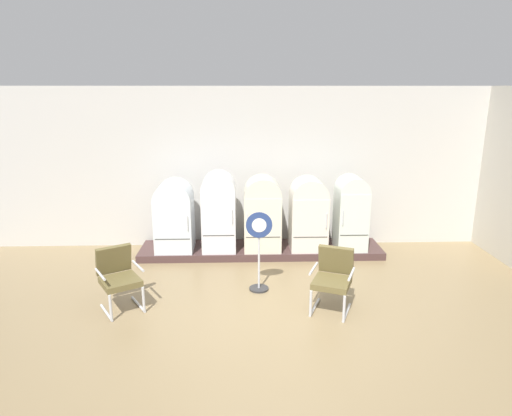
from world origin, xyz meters
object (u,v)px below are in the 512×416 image
object	(u,v)px
refrigerator_0	(174,214)
sign_stand	(259,255)
refrigerator_3	(308,212)
armchair_right	(333,276)
refrigerator_4	(351,210)
armchair_left	(118,275)
refrigerator_1	(219,209)
refrigerator_2	(262,212)

from	to	relation	value
refrigerator_0	sign_stand	distance (m)	2.27
refrigerator_3	armchair_right	xyz separation A→B (m)	(0.05, -2.28, -0.35)
refrigerator_0	refrigerator_3	xyz separation A→B (m)	(2.61, -0.01, 0.02)
refrigerator_4	armchair_right	world-z (taller)	refrigerator_4
refrigerator_0	refrigerator_4	size ratio (longest dim) A/B	0.96
armchair_left	armchair_right	distance (m)	3.20
armchair_left	armchair_right	xyz separation A→B (m)	(3.19, -0.14, 0.00)
refrigerator_1	armchair_right	world-z (taller)	refrigerator_1
refrigerator_1	refrigerator_3	world-z (taller)	refrigerator_1
refrigerator_1	refrigerator_0	bearing A→B (deg)	177.15
armchair_left	armchair_right	size ratio (longest dim) A/B	1.00
sign_stand	armchair_left	bearing A→B (deg)	-165.53
refrigerator_2	armchair_right	bearing A→B (deg)	-67.25
armchair_left	refrigerator_2	bearing A→B (deg)	43.42
refrigerator_0	refrigerator_4	world-z (taller)	refrigerator_4
sign_stand	refrigerator_3	bearing A→B (deg)	57.19
refrigerator_2	sign_stand	distance (m)	1.61
refrigerator_1	armchair_left	world-z (taller)	refrigerator_1
refrigerator_4	armchair_right	xyz separation A→B (m)	(-0.79, -2.26, -0.38)
refrigerator_2	armchair_left	xyz separation A→B (m)	(-2.25, -2.13, -0.37)
refrigerator_1	refrigerator_3	xyz separation A→B (m)	(1.74, 0.04, -0.08)
refrigerator_3	refrigerator_0	bearing A→B (deg)	179.86
refrigerator_2	refrigerator_3	size ratio (longest dim) A/B	1.02
refrigerator_0	refrigerator_4	xyz separation A→B (m)	(3.45, -0.03, 0.05)
refrigerator_4	armchair_right	size ratio (longest dim) A/B	1.54
refrigerator_2	refrigerator_4	xyz separation A→B (m)	(1.74, -0.00, 0.01)
refrigerator_3	armchair_left	size ratio (longest dim) A/B	1.51
armchair_right	sign_stand	bearing A→B (deg)	147.49
armchair_right	sign_stand	size ratio (longest dim) A/B	0.71
refrigerator_0	sign_stand	size ratio (longest dim) A/B	1.04
refrigerator_2	refrigerator_0	bearing A→B (deg)	179.28
refrigerator_2	refrigerator_4	size ratio (longest dim) A/B	1.00
refrigerator_0	refrigerator_3	distance (m)	2.61
refrigerator_2	refrigerator_4	world-z (taller)	refrigerator_4
refrigerator_2	refrigerator_3	world-z (taller)	refrigerator_2
refrigerator_0	refrigerator_1	world-z (taller)	refrigerator_1
armchair_right	refrigerator_3	bearing A→B (deg)	91.16
refrigerator_0	armchair_right	bearing A→B (deg)	-40.64
armchair_right	refrigerator_2	bearing A→B (deg)	112.75
refrigerator_2	sign_stand	world-z (taller)	refrigerator_2
armchair_left	sign_stand	bearing A→B (deg)	14.47
refrigerator_3	armchair_right	world-z (taller)	refrigerator_3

